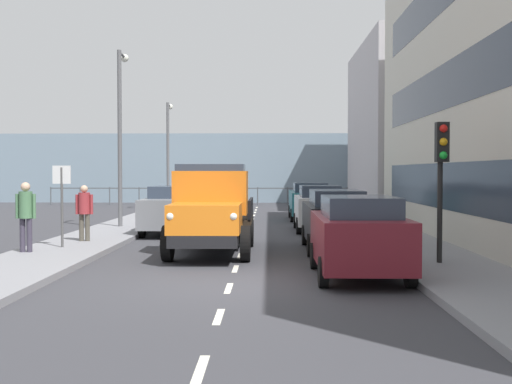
# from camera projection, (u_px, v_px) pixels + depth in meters

# --- Properties ---
(ground_plane) EXTENTS (80.00, 80.00, 0.00)m
(ground_plane) POSITION_uv_depth(u_px,v_px,m) (248.00, 234.00, 23.30)
(ground_plane) COLOR #38383D
(sidewalk_left) EXTENTS (2.45, 41.50, 0.15)m
(sidewalk_left) POSITION_uv_depth(u_px,v_px,m) (382.00, 232.00, 23.20)
(sidewalk_left) COLOR gray
(sidewalk_left) RESTS_ON ground_plane
(sidewalk_right) EXTENTS (2.45, 41.50, 0.15)m
(sidewalk_right) POSITION_uv_depth(u_px,v_px,m) (115.00, 231.00, 23.40)
(sidewalk_right) COLOR gray
(sidewalk_right) RESTS_ON ground_plane
(road_centreline_markings) EXTENTS (0.12, 36.94, 0.01)m
(road_centreline_markings) POSITION_uv_depth(u_px,v_px,m) (247.00, 236.00, 22.53)
(road_centreline_markings) COLOR silver
(road_centreline_markings) RESTS_ON ground_plane
(building_far_block) EXTENTS (7.38, 12.13, 9.53)m
(building_far_block) POSITION_uv_depth(u_px,v_px,m) (425.00, 128.00, 37.26)
(building_far_block) COLOR #B7B2B7
(building_far_block) RESTS_ON ground_plane
(sea_horizon) EXTENTS (80.00, 0.80, 5.00)m
(sea_horizon) POSITION_uv_depth(u_px,v_px,m) (259.00, 168.00, 46.96)
(sea_horizon) COLOR gray
(sea_horizon) RESTS_ON ground_plane
(seawall_railing) EXTENTS (28.08, 0.08, 1.20)m
(seawall_railing) POSITION_uv_depth(u_px,v_px,m) (258.00, 191.00, 43.41)
(seawall_railing) COLOR #4C5156
(seawall_railing) RESTS_ON ground_plane
(truck_vintage_orange) EXTENTS (2.17, 5.64, 2.43)m
(truck_vintage_orange) POSITION_uv_depth(u_px,v_px,m) (211.00, 211.00, 17.31)
(truck_vintage_orange) COLOR black
(truck_vintage_orange) RESTS_ON ground_plane
(car_maroon_kerbside_near) EXTENTS (1.85, 3.90, 1.72)m
(car_maroon_kerbside_near) POSITION_uv_depth(u_px,v_px,m) (359.00, 235.00, 13.57)
(car_maroon_kerbside_near) COLOR maroon
(car_maroon_kerbside_near) RESTS_ON ground_plane
(car_black_kerbside_1) EXTENTS (1.75, 4.42, 1.72)m
(car_black_kerbside_1) POSITION_uv_depth(u_px,v_px,m) (336.00, 219.00, 18.28)
(car_black_kerbside_1) COLOR black
(car_black_kerbside_1) RESTS_ON ground_plane
(car_white_kerbside_2) EXTENTS (1.82, 3.86, 1.72)m
(car_white_kerbside_2) POSITION_uv_depth(u_px,v_px,m) (319.00, 207.00, 24.23)
(car_white_kerbside_2) COLOR white
(car_white_kerbside_2) RESTS_ON ground_plane
(car_teal_kerbside_3) EXTENTS (1.87, 4.45, 1.72)m
(car_teal_kerbside_3) POSITION_uv_depth(u_px,v_px,m) (310.00, 201.00, 29.95)
(car_teal_kerbside_3) COLOR #1E6670
(car_teal_kerbside_3) RESTS_ON ground_plane
(car_grey_oppositeside_0) EXTENTS (1.94, 4.45, 1.72)m
(car_grey_oppositeside_0) POSITION_uv_depth(u_px,v_px,m) (174.00, 209.00, 23.22)
(car_grey_oppositeside_0) COLOR slate
(car_grey_oppositeside_0) RESTS_ON ground_plane
(pedestrian_in_dark_coat) EXTENTS (0.53, 0.34, 1.81)m
(pedestrian_in_dark_coat) POSITION_uv_depth(u_px,v_px,m) (26.00, 211.00, 16.73)
(pedestrian_in_dark_coat) COLOR #383342
(pedestrian_in_dark_coat) RESTS_ON sidewalk_right
(pedestrian_with_bag) EXTENTS (0.53, 0.34, 1.68)m
(pedestrian_with_bag) POSITION_uv_depth(u_px,v_px,m) (84.00, 208.00, 19.40)
(pedestrian_with_bag) COLOR #4C473D
(pedestrian_with_bag) RESTS_ON sidewalk_right
(traffic_light_near) EXTENTS (0.28, 0.41, 3.20)m
(traffic_light_near) POSITION_uv_depth(u_px,v_px,m) (441.00, 161.00, 14.65)
(traffic_light_near) COLOR black
(traffic_light_near) RESTS_ON sidewalk_left
(lamp_post_promenade) EXTENTS (0.32, 1.14, 6.71)m
(lamp_post_promenade) POSITION_uv_depth(u_px,v_px,m) (121.00, 122.00, 24.74)
(lamp_post_promenade) COLOR #59595B
(lamp_post_promenade) RESTS_ON sidewalk_right
(lamp_post_far) EXTENTS (0.32, 1.14, 6.02)m
(lamp_post_far) POSITION_uv_depth(u_px,v_px,m) (168.00, 145.00, 36.95)
(lamp_post_far) COLOR #59595B
(lamp_post_far) RESTS_ON sidewalk_right
(street_sign) EXTENTS (0.50, 0.07, 2.25)m
(street_sign) POSITION_uv_depth(u_px,v_px,m) (62.00, 192.00, 17.81)
(street_sign) COLOR #4C4C4C
(street_sign) RESTS_ON sidewalk_right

